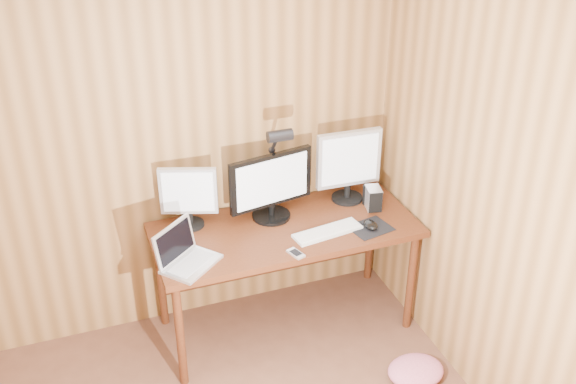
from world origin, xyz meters
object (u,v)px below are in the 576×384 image
monitor_right (349,164)px  hard_drive (373,198)px  monitor_left (189,196)px  desk_lamp (276,158)px  desk (281,238)px  keyboard (328,231)px  monitor_center (271,186)px  speaker (367,195)px  mouse (371,225)px  phone (296,253)px  laptop (184,255)px

monitor_right → hard_drive: bearing=-54.2°
monitor_left → desk_lamp: (0.53, -0.07, 0.19)m
desk → keyboard: size_ratio=3.63×
monitor_right → desk_lamp: size_ratio=0.74×
keyboard → hard_drive: (0.39, 0.18, 0.06)m
monitor_right → monitor_center: bearing=-173.8°
speaker → desk_lamp: size_ratio=0.21×
monitor_right → speaker: bearing=-43.4°
monitor_center → desk_lamp: bearing=-2.8°
mouse → phone: mouse is taller
monitor_left → speaker: monitor_left is taller
monitor_center → speaker: size_ratio=4.10×
phone → mouse: bearing=-6.8°
laptop → mouse: bearing=-41.3°
monitor_left → desk_lamp: desk_lamp is taller
laptop → desk_lamp: 0.80m
monitor_right → laptop: 1.22m
laptop → desk: bearing=-20.2°
monitor_center → keyboard: bearing=-59.3°
hard_drive → monitor_right: bearing=136.1°
laptop → desk_lamp: bearing=-14.5°
speaker → desk: bearing=-178.1°
desk → laptop: size_ratio=4.07×
desk → monitor_center: 0.35m
speaker → desk_lamp: desk_lamp is taller
monitor_right → phone: 0.77m
keyboard → phone: (-0.26, -0.15, -0.00)m
desk → speaker: size_ratio=12.03×
monitor_right → laptop: monitor_right is taller
phone → keyboard: bearing=11.3°
mouse → desk_lamp: bearing=148.2°
speaker → monitor_right: bearing=134.9°
desk → laptop: laptop is taller
keyboard → mouse: (0.26, -0.04, 0.01)m
desk → mouse: (0.48, -0.26, 0.15)m
desk → monitor_left: size_ratio=4.10×
desk → desk_lamp: (-0.00, 0.08, 0.52)m
monitor_left → mouse: monitor_left is taller
monitor_left → monitor_right: (1.03, -0.03, 0.05)m
hard_drive → keyboard: bearing=-143.7°
monitor_left → keyboard: size_ratio=0.89×
monitor_left → desk: bearing=4.0°
monitor_center → keyboard: size_ratio=1.24×
monitor_center → speaker: 0.65m
desk → monitor_center: bearing=118.9°
monitor_left → hard_drive: (1.14, -0.19, -0.14)m
monitor_left → mouse: bearing=-2.7°
monitor_right → desk: bearing=-165.4°
laptop → keyboard: 0.87m
laptop → keyboard: size_ratio=0.89×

